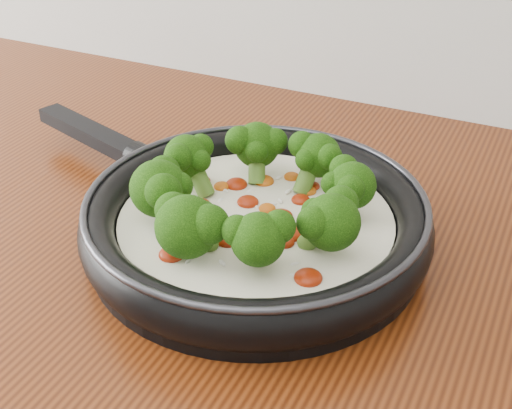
% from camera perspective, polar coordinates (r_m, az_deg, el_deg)
% --- Properties ---
extents(skillet, '(0.56, 0.43, 0.10)m').
position_cam_1_polar(skillet, '(0.68, -0.30, -1.00)').
color(skillet, black).
rests_on(skillet, counter).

